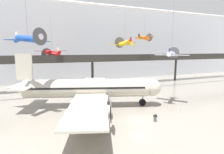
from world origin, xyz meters
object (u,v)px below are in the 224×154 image
at_px(suspended_plane_blue_trainer, 28,39).
at_px(stanchion_barrier, 180,112).
at_px(suspended_plane_yellow_lowwing, 125,43).
at_px(info_sign_pedestal, 155,119).
at_px(suspended_plane_red_highwing, 52,53).
at_px(suspended_plane_white_twin, 171,54).
at_px(suspended_plane_orange_highwing, 144,38).
at_px(airliner_silver_main, 87,89).

distance_m(suspended_plane_blue_trainer, stanchion_barrier, 27.14).
height_order(suspended_plane_yellow_lowwing, info_sign_pedestal, suspended_plane_yellow_lowwing).
bearing_deg(suspended_plane_red_highwing, suspended_plane_blue_trainer, 142.52).
bearing_deg(suspended_plane_white_twin, stanchion_barrier, -151.51).
bearing_deg(suspended_plane_white_twin, suspended_plane_yellow_lowwing, 60.09).
distance_m(suspended_plane_yellow_lowwing, suspended_plane_blue_trainer, 25.12).
distance_m(suspended_plane_blue_trainer, suspended_plane_orange_highwing, 34.46).
relative_size(suspended_plane_yellow_lowwing, suspended_plane_blue_trainer, 1.01).
height_order(suspended_plane_yellow_lowwing, suspended_plane_white_twin, suspended_plane_yellow_lowwing).
relative_size(suspended_plane_blue_trainer, info_sign_pedestal, 7.02).
bearing_deg(suspended_plane_yellow_lowwing, suspended_plane_orange_highwing, -66.45).
bearing_deg(airliner_silver_main, suspended_plane_red_highwing, 123.09).
height_order(suspended_plane_red_highwing, info_sign_pedestal, suspended_plane_red_highwing).
bearing_deg(stanchion_barrier, info_sign_pedestal, -169.31).
relative_size(suspended_plane_red_highwing, suspended_plane_orange_highwing, 1.74).
relative_size(airliner_silver_main, suspended_plane_red_highwing, 2.71).
bearing_deg(info_sign_pedestal, stanchion_barrier, -17.64).
bearing_deg(stanchion_barrier, suspended_plane_blue_trainer, 159.31).
bearing_deg(info_sign_pedestal, suspended_plane_red_highwing, 85.82).
bearing_deg(suspended_plane_orange_highwing, airliner_silver_main, -165.51).
height_order(suspended_plane_white_twin, stanchion_barrier, suspended_plane_white_twin).
distance_m(suspended_plane_white_twin, suspended_plane_orange_highwing, 20.37).
distance_m(suspended_plane_red_highwing, info_sign_pedestal, 32.66).
bearing_deg(suspended_plane_blue_trainer, suspended_plane_yellow_lowwing, 76.59).
bearing_deg(airliner_silver_main, info_sign_pedestal, -35.75).
height_order(suspended_plane_red_highwing, stanchion_barrier, suspended_plane_red_highwing).
relative_size(airliner_silver_main, info_sign_pedestal, 26.00).
bearing_deg(suspended_plane_yellow_lowwing, suspended_plane_white_twin, -172.36).
bearing_deg(suspended_plane_white_twin, airliner_silver_main, 125.14).
relative_size(suspended_plane_yellow_lowwing, info_sign_pedestal, 7.11).
xyz_separation_m(suspended_plane_blue_trainer, suspended_plane_orange_highwing, (30.48, 15.96, 1.91)).
bearing_deg(suspended_plane_blue_trainer, stanchion_barrier, 27.78).
bearing_deg(suspended_plane_yellow_lowwing, suspended_plane_red_highwing, 65.79).
distance_m(suspended_plane_orange_highwing, info_sign_pedestal, 32.03).
height_order(airliner_silver_main, suspended_plane_orange_highwing, suspended_plane_orange_highwing).
distance_m(suspended_plane_red_highwing, suspended_plane_orange_highwing, 26.73).
bearing_deg(stanchion_barrier, suspended_plane_white_twin, 68.81).
height_order(suspended_plane_white_twin, suspended_plane_blue_trainer, suspended_plane_blue_trainer).
bearing_deg(suspended_plane_orange_highwing, suspended_plane_yellow_lowwing, -174.46).
bearing_deg(airliner_silver_main, stanchion_barrier, -17.33).
xyz_separation_m(suspended_plane_red_highwing, suspended_plane_orange_highwing, (26.21, -2.90, 4.36)).
bearing_deg(suspended_plane_blue_trainer, suspended_plane_orange_highwing, 76.11).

